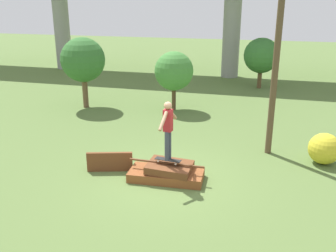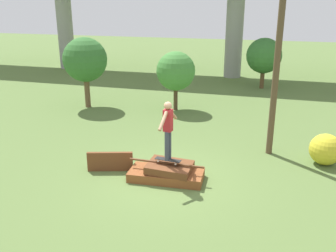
# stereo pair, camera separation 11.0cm
# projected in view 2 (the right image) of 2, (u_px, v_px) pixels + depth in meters

# --- Properties ---
(ground_plane) EXTENTS (80.00, 80.00, 0.00)m
(ground_plane) POSITION_uv_depth(u_px,v_px,m) (166.00, 179.00, 10.58)
(ground_plane) COLOR #567038
(scrap_pile) EXTENTS (2.16, 1.05, 0.53)m
(scrap_pile) POSITION_uv_depth(u_px,v_px,m) (167.00, 172.00, 10.52)
(scrap_pile) COLOR brown
(scrap_pile) RESTS_ON ground_plane
(scrap_plank_loose) EXTENTS (1.30, 0.49, 0.59)m
(scrap_plank_loose) POSITION_uv_depth(u_px,v_px,m) (110.00, 162.00, 11.02)
(scrap_plank_loose) COLOR brown
(scrap_plank_loose) RESTS_ON ground_plane
(skateboard) EXTENTS (0.76, 0.28, 0.09)m
(skateboard) POSITION_uv_depth(u_px,v_px,m) (168.00, 160.00, 10.38)
(skateboard) COLOR black
(skateboard) RESTS_ON scrap_pile
(skater) EXTENTS (0.24, 1.19, 1.65)m
(skater) POSITION_uv_depth(u_px,v_px,m) (168.00, 127.00, 10.06)
(skater) COLOR #383D4C
(skater) RESTS_ON skateboard
(utility_pole) EXTENTS (1.30, 0.20, 7.51)m
(utility_pole) POSITION_uv_depth(u_px,v_px,m) (280.00, 33.00, 11.16)
(utility_pole) COLOR brown
(utility_pole) RESTS_ON ground_plane
(tree_behind_left) EXTENTS (2.02, 2.02, 3.24)m
(tree_behind_left) POSITION_uv_depth(u_px,v_px,m) (85.00, 60.00, 17.03)
(tree_behind_left) COLOR brown
(tree_behind_left) RESTS_ON ground_plane
(tree_behind_right) EXTENTS (1.75, 1.75, 2.67)m
(tree_behind_right) POSITION_uv_depth(u_px,v_px,m) (176.00, 71.00, 16.70)
(tree_behind_right) COLOR #4C3823
(tree_behind_right) RESTS_ON ground_plane
(tree_mid_back) EXTENTS (1.97, 1.97, 2.84)m
(tree_mid_back) POSITION_uv_depth(u_px,v_px,m) (264.00, 56.00, 20.90)
(tree_mid_back) COLOR brown
(tree_mid_back) RESTS_ON ground_plane
(bush_yellow_flowering) EXTENTS (0.97, 0.97, 0.97)m
(bush_yellow_flowering) POSITION_uv_depth(u_px,v_px,m) (325.00, 149.00, 11.41)
(bush_yellow_flowering) COLOR gold
(bush_yellow_flowering) RESTS_ON ground_plane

